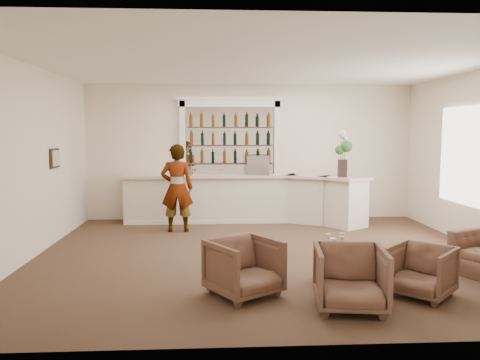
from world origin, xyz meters
name	(u,v)px	position (x,y,z in m)	size (l,w,h in m)	color
ground	(265,255)	(0.00, 0.00, 0.00)	(8.00, 8.00, 0.00)	brown
room_shell	(270,122)	(0.16, 0.71, 2.34)	(8.04, 7.02, 3.32)	#F0DFC7
bar_counter	(245,198)	(-0.16, 3.00, 0.57)	(5.72, 1.80, 1.14)	silver
back_bar_alcove	(230,137)	(-0.50, 3.41, 2.03)	(2.64, 0.25, 3.00)	white
cocktail_table	(336,266)	(0.86, -1.56, 0.25)	(0.60, 0.60, 0.50)	#46311E
sommelier	(177,188)	(-1.69, 2.04, 0.95)	(0.69, 0.46, 1.90)	gray
armchair_left	(244,267)	(-0.50, -2.00, 0.38)	(0.82, 0.84, 0.76)	brown
armchair_center	(350,278)	(0.76, -2.56, 0.39)	(0.84, 0.86, 0.78)	brown
armchair_right	(421,271)	(1.83, -2.17, 0.34)	(0.73, 0.75, 0.68)	brown
espresso_machine	(258,165)	(0.15, 2.97, 1.36)	(0.51, 0.43, 0.45)	silver
flower_vase	(343,151)	(2.01, 2.39, 1.72)	(0.27, 0.27, 1.04)	black
wine_glass_bar_left	(193,171)	(-1.38, 2.95, 1.25)	(0.07, 0.07, 0.21)	white
wine_glass_bar_right	(260,170)	(0.19, 3.02, 1.25)	(0.07, 0.07, 0.21)	white
wine_glass_tbl_a	(328,241)	(0.74, -1.53, 0.60)	(0.07, 0.07, 0.21)	white
wine_glass_tbl_b	(342,240)	(0.96, -1.48, 0.60)	(0.07, 0.07, 0.21)	white
wine_glass_tbl_c	(342,244)	(0.90, -1.69, 0.60)	(0.07, 0.07, 0.21)	white
napkin_holder	(333,242)	(0.84, -1.42, 0.56)	(0.08, 0.08, 0.12)	white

